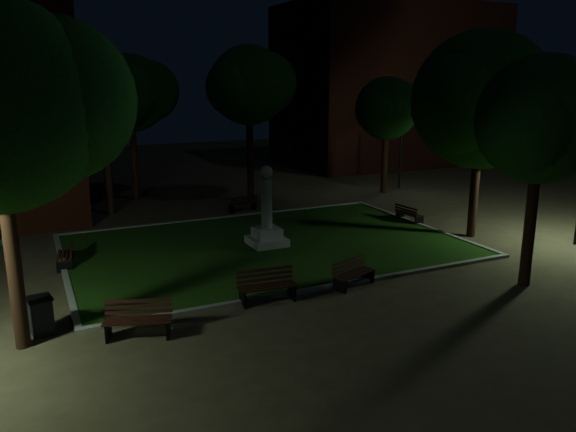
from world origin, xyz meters
name	(u,v)px	position (x,y,z in m)	size (l,w,h in m)	color
ground	(288,261)	(0.00, 0.00, 0.00)	(80.00, 80.00, 0.00)	#463A27
lawn	(267,246)	(0.00, 2.00, 0.04)	(15.00, 10.00, 0.08)	#1A3D0E
lawn_kerb	(267,245)	(0.00, 2.00, 0.06)	(15.40, 10.40, 0.12)	slate
monument	(267,224)	(0.00, 2.00, 0.96)	(1.40, 1.40, 3.20)	#A19B96
building_far	(387,86)	(18.00, 20.00, 6.00)	(16.00, 10.00, 12.00)	#471910
tree_west	(0,106)	(-8.82, -3.35, 5.96)	(6.09, 4.98, 8.45)	black
tree_north_wl	(104,95)	(-4.76, 10.38, 5.80)	(4.83, 3.94, 7.79)	black
tree_north_er	(251,85)	(2.49, 9.85, 6.21)	(5.03, 4.10, 8.27)	black
tree_ne	(388,108)	(10.65, 9.21, 4.89)	(4.42, 3.61, 6.71)	black
tree_east	(484,100)	(8.63, -0.30, 5.72)	(6.87, 5.61, 8.52)	black
tree_se	(544,120)	(6.03, -5.52, 5.34)	(4.86, 3.97, 7.34)	black
tree_nw	(28,70)	(-7.96, 9.08, 6.90)	(6.62, 5.40, 9.60)	black
tree_far_north	(132,93)	(-2.96, 13.31, 5.79)	(5.05, 4.13, 7.87)	black
lamppost_ne	(401,140)	(12.18, 9.91, 2.96)	(1.18, 0.28, 4.19)	black
bench_near_left	(267,287)	(-2.22, -3.20, 0.46)	(1.83, 0.78, 0.98)	black
bench_near_right	(353,274)	(0.81, -3.20, 0.41)	(1.67, 1.01, 0.86)	black
bench_west_near	(138,320)	(-6.19, -4.00, 0.45)	(1.84, 1.12, 0.95)	black
bench_left_side	(67,256)	(-7.44, 2.81, 0.39)	(0.70, 1.57, 0.83)	black
bench_right_side	(409,215)	(7.51, 2.75, 0.38)	(0.64, 1.52, 0.81)	black
bench_far_side	(243,204)	(1.31, 8.16, 0.38)	(1.55, 0.78, 0.81)	black
trash_bin	(41,315)	(-8.47, -2.77, 0.52)	(0.69, 0.69, 1.03)	black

